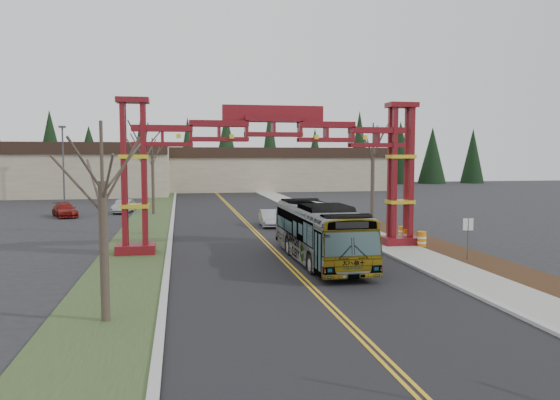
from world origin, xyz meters
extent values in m
plane|color=black|center=(0.00, 0.00, 0.00)|extent=(200.00, 200.00, 0.00)
cube|color=black|center=(0.00, 25.00, 0.01)|extent=(12.00, 110.00, 0.02)
cube|color=gold|center=(-0.12, 25.00, 0.03)|extent=(0.12, 100.00, 0.01)
cube|color=gold|center=(0.12, 25.00, 0.03)|extent=(0.12, 100.00, 0.01)
cube|color=#A9A9A4|center=(6.15, 25.00, 0.07)|extent=(0.30, 110.00, 0.15)
cube|color=gray|center=(7.60, 25.00, 0.08)|extent=(2.60, 110.00, 0.14)
cube|color=black|center=(10.20, 10.00, 0.06)|extent=(2.60, 50.00, 0.12)
cube|color=#304522|center=(-8.00, 25.00, 0.04)|extent=(4.00, 110.00, 0.08)
cube|color=#A9A9A4|center=(-6.15, 25.00, 0.07)|extent=(0.30, 110.00, 0.15)
cube|color=#600D0C|center=(-8.00, 18.00, 0.30)|extent=(2.20, 1.60, 0.60)
cube|color=#600D0C|center=(-8.55, 17.65, 4.60)|extent=(0.28, 0.28, 8.00)
cube|color=#600D0C|center=(-7.45, 17.65, 4.60)|extent=(0.28, 0.28, 8.00)
cube|color=#600D0C|center=(-8.55, 18.35, 4.60)|extent=(0.28, 0.28, 8.00)
cube|color=#600D0C|center=(-7.45, 18.35, 4.60)|extent=(0.28, 0.28, 8.00)
cube|color=yellow|center=(-8.00, 18.00, 2.80)|extent=(1.60, 1.10, 0.22)
cube|color=yellow|center=(-8.00, 18.00, 5.60)|extent=(1.60, 1.10, 0.22)
cube|color=#600D0C|center=(-8.00, 18.00, 8.75)|extent=(1.80, 1.20, 0.30)
cube|color=#600D0C|center=(8.00, 18.00, 0.30)|extent=(2.20, 1.60, 0.60)
cube|color=#600D0C|center=(7.45, 17.65, 4.60)|extent=(0.28, 0.28, 8.00)
cube|color=#600D0C|center=(8.55, 17.65, 4.60)|extent=(0.28, 0.28, 8.00)
cube|color=#600D0C|center=(7.45, 18.35, 4.60)|extent=(0.28, 0.28, 8.00)
cube|color=#600D0C|center=(8.55, 18.35, 4.60)|extent=(0.28, 0.28, 8.00)
cube|color=yellow|center=(8.00, 18.00, 2.80)|extent=(1.60, 1.10, 0.22)
cube|color=yellow|center=(8.00, 18.00, 5.60)|extent=(1.60, 1.10, 0.22)
cube|color=#600D0C|center=(8.00, 18.00, 8.75)|extent=(1.80, 1.20, 0.30)
cube|color=#600D0C|center=(0.00, 18.00, 7.50)|extent=(16.00, 0.90, 1.00)
cube|color=#600D0C|center=(0.00, 18.00, 6.60)|extent=(16.00, 0.90, 0.60)
cube|color=maroon|center=(0.00, 18.00, 8.15)|extent=(6.00, 0.25, 0.90)
cube|color=gray|center=(-30.00, 72.00, 3.75)|extent=(46.00, 22.00, 7.50)
cube|color=gray|center=(10.00, 80.00, 3.50)|extent=(38.00, 20.00, 7.00)
cube|color=black|center=(10.00, 69.90, 6.20)|extent=(38.00, 0.40, 1.60)
cone|color=black|center=(-29.50, 92.00, 6.50)|extent=(5.60, 5.60, 13.00)
cylinder|color=#382D26|center=(-29.50, 92.00, 0.80)|extent=(0.80, 0.80, 1.60)
cone|color=black|center=(-21.00, 92.00, 6.50)|extent=(5.60, 5.60, 13.00)
cylinder|color=#382D26|center=(-21.00, 92.00, 0.80)|extent=(0.80, 0.80, 1.60)
cone|color=black|center=(-12.50, 92.00, 6.50)|extent=(5.60, 5.60, 13.00)
cylinder|color=#382D26|center=(-12.50, 92.00, 0.80)|extent=(0.80, 0.80, 1.60)
cone|color=black|center=(-4.00, 92.00, 6.50)|extent=(5.60, 5.60, 13.00)
cylinder|color=#382D26|center=(-4.00, 92.00, 0.80)|extent=(0.80, 0.80, 1.60)
cone|color=black|center=(4.50, 92.00, 6.50)|extent=(5.60, 5.60, 13.00)
cylinder|color=#382D26|center=(4.50, 92.00, 0.80)|extent=(0.80, 0.80, 1.60)
cone|color=black|center=(13.00, 92.00, 6.50)|extent=(5.60, 5.60, 13.00)
cylinder|color=#382D26|center=(13.00, 92.00, 0.80)|extent=(0.80, 0.80, 1.60)
cone|color=black|center=(21.50, 92.00, 6.50)|extent=(5.60, 5.60, 13.00)
cylinder|color=#382D26|center=(21.50, 92.00, 0.80)|extent=(0.80, 0.80, 1.60)
cone|color=black|center=(30.00, 92.00, 6.50)|extent=(5.60, 5.60, 13.00)
cylinder|color=#382D26|center=(30.00, 92.00, 0.80)|extent=(0.80, 0.80, 1.60)
cone|color=black|center=(38.50, 92.00, 6.50)|extent=(5.60, 5.60, 13.00)
cylinder|color=#382D26|center=(38.50, 92.00, 0.80)|extent=(0.80, 0.80, 1.60)
cone|color=black|center=(47.00, 92.00, 6.50)|extent=(5.60, 5.60, 13.00)
cylinder|color=#382D26|center=(47.00, 92.00, 0.80)|extent=(0.80, 0.80, 1.60)
cone|color=black|center=(55.50, 92.00, 6.50)|extent=(5.60, 5.60, 13.00)
cylinder|color=#382D26|center=(55.50, 92.00, 0.80)|extent=(0.80, 0.80, 1.60)
imported|color=#A7A9AF|center=(1.80, 14.00, 1.57)|extent=(2.75, 11.31, 3.14)
imported|color=#A5A8AD|center=(1.57, 29.03, 0.66)|extent=(1.57, 4.08, 1.33)
imported|color=maroon|center=(-16.00, 39.23, 0.63)|extent=(3.23, 4.69, 1.26)
imported|color=#A1A4A8|center=(-11.00, 41.99, 0.66)|extent=(2.06, 4.16, 1.31)
cylinder|color=#382D26|center=(-8.00, 4.98, 2.40)|extent=(0.30, 0.30, 4.80)
cylinder|color=#382D26|center=(-8.00, 4.98, 5.75)|extent=(0.11, 0.11, 2.09)
cylinder|color=#382D26|center=(-8.00, 26.24, 2.99)|extent=(0.31, 0.31, 5.98)
cylinder|color=#382D26|center=(-8.00, 26.24, 6.94)|extent=(0.11, 0.11, 2.11)
cylinder|color=#382D26|center=(-8.00, 39.73, 2.73)|extent=(0.29, 0.29, 5.47)
cylinder|color=#382D26|center=(-8.00, 39.73, 6.37)|extent=(0.11, 0.11, 1.99)
cylinder|color=#382D26|center=(10.00, 28.45, 3.12)|extent=(0.32, 0.32, 6.23)
cylinder|color=#382D26|center=(10.00, 28.45, 7.23)|extent=(0.12, 0.12, 2.19)
cylinder|color=#3F3F44|center=(-19.58, 57.28, 4.57)|extent=(0.20, 0.20, 9.13)
cube|color=#3F3F44|center=(-19.58, 57.28, 9.23)|extent=(0.81, 0.41, 0.25)
cylinder|color=#3F3F44|center=(9.55, 12.56, 1.17)|extent=(0.06, 0.06, 2.34)
cube|color=white|center=(9.55, 12.56, 2.02)|extent=(0.53, 0.15, 0.64)
cylinder|color=orange|center=(9.04, 17.06, 0.52)|extent=(0.54, 0.54, 1.03)
cylinder|color=white|center=(9.04, 17.06, 0.67)|extent=(0.56, 0.56, 0.12)
cylinder|color=white|center=(9.04, 17.06, 0.36)|extent=(0.56, 0.56, 0.12)
cylinder|color=orange|center=(8.66, 18.28, 0.52)|extent=(0.54, 0.54, 1.04)
cylinder|color=white|center=(8.66, 18.28, 0.68)|extent=(0.56, 0.56, 0.13)
cylinder|color=white|center=(8.66, 18.28, 0.37)|extent=(0.56, 0.56, 0.13)
cylinder|color=orange|center=(9.26, 20.57, 0.45)|extent=(0.47, 0.47, 0.90)
cylinder|color=white|center=(9.26, 20.57, 0.58)|extent=(0.48, 0.48, 0.11)
cylinder|color=white|center=(9.26, 20.57, 0.31)|extent=(0.48, 0.48, 0.11)
camera|label=1|loc=(-5.47, -13.85, 5.62)|focal=35.00mm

